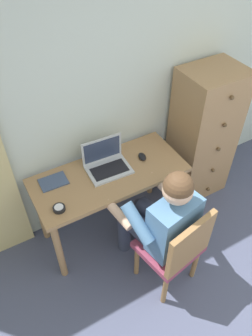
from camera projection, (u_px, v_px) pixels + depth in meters
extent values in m
cube|color=silver|center=(146.00, 79.00, 2.65)|extent=(4.80, 0.05, 2.50)
cube|color=#9E754C|center=(109.00, 175.00, 2.62)|extent=(1.24, 0.55, 0.03)
cylinder|color=#9E754C|center=(59.00, 251.00, 2.54)|extent=(0.06, 0.06, 0.69)
cylinder|color=#9E754C|center=(177.00, 197.00, 2.94)|extent=(0.06, 0.06, 0.69)
cylinder|color=#9E754C|center=(41.00, 212.00, 2.81)|extent=(0.06, 0.06, 0.69)
cylinder|color=#9E754C|center=(151.00, 168.00, 3.21)|extent=(0.06, 0.06, 0.69)
cube|color=#9E754C|center=(203.00, 136.00, 3.06)|extent=(0.52, 0.42, 1.32)
sphere|color=brown|center=(208.00, 189.00, 3.29)|extent=(0.04, 0.04, 0.04)
sphere|color=brown|center=(213.00, 170.00, 3.11)|extent=(0.04, 0.04, 0.04)
sphere|color=brown|center=(219.00, 149.00, 2.92)|extent=(0.04, 0.04, 0.04)
sphere|color=brown|center=(225.00, 125.00, 2.74)|extent=(0.04, 0.04, 0.04)
sphere|color=brown|center=(232.00, 98.00, 2.55)|extent=(0.04, 0.04, 0.04)
cube|color=#85354B|center=(168.00, 246.00, 2.49)|extent=(0.49, 0.47, 0.05)
cube|color=olive|center=(190.00, 245.00, 2.23)|extent=(0.42, 0.12, 0.42)
cylinder|color=olive|center=(167.00, 237.00, 2.81)|extent=(0.04, 0.04, 0.39)
cylinder|color=olive|center=(137.00, 260.00, 2.65)|extent=(0.04, 0.04, 0.39)
cylinder|color=olive|center=(195.00, 263.00, 2.63)|extent=(0.04, 0.04, 0.39)
cylinder|color=olive|center=(165.00, 289.00, 2.48)|extent=(0.04, 0.04, 0.39)
cylinder|color=#33384C|center=(157.00, 218.00, 2.62)|extent=(0.21, 0.42, 0.14)
cylinder|color=#33384C|center=(141.00, 230.00, 2.54)|extent=(0.21, 0.42, 0.14)
cylinder|color=#33384C|center=(140.00, 220.00, 2.89)|extent=(0.11, 0.11, 0.46)
cylinder|color=#33384C|center=(124.00, 231.00, 2.81)|extent=(0.11, 0.11, 0.46)
cube|color=teal|center=(173.00, 225.00, 2.29)|extent=(0.39, 0.26, 0.46)
cylinder|color=teal|center=(182.00, 191.00, 2.41)|extent=(0.14, 0.31, 0.25)
cylinder|color=teal|center=(138.00, 223.00, 2.20)|extent=(0.14, 0.31, 0.25)
cylinder|color=#DBAD8E|center=(162.00, 186.00, 2.59)|extent=(0.12, 0.28, 0.11)
cylinder|color=#DBAD8E|center=(119.00, 215.00, 2.39)|extent=(0.12, 0.28, 0.11)
sphere|color=#DBAD8E|center=(178.00, 190.00, 2.05)|extent=(0.20, 0.20, 0.20)
sphere|color=#513823|center=(178.00, 186.00, 2.03)|extent=(0.20, 0.20, 0.20)
cube|color=#B7BABF|center=(109.00, 170.00, 2.63)|extent=(0.35, 0.26, 0.02)
cube|color=black|center=(109.00, 170.00, 2.61)|extent=(0.29, 0.17, 0.00)
cube|color=#B7BABF|center=(102.00, 149.00, 2.63)|extent=(0.34, 0.03, 0.22)
cube|color=#2D3851|center=(102.00, 150.00, 2.62)|extent=(0.31, 0.02, 0.18)
ellipsoid|color=black|center=(142.00, 157.00, 2.73)|extent=(0.08, 0.11, 0.03)
cylinder|color=black|center=(59.00, 208.00, 2.34)|extent=(0.09, 0.09, 0.03)
cylinder|color=silver|center=(59.00, 207.00, 2.33)|extent=(0.06, 0.06, 0.00)
cube|color=#3D4C6B|center=(53.00, 182.00, 2.54)|extent=(0.21, 0.16, 0.01)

